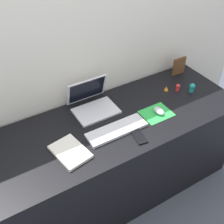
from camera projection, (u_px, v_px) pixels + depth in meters
The scene contains 13 objects.
ground_plane at pixel (115, 186), 2.38m from camera, with size 6.00×6.00×0.00m, color #474C56.
back_wall at pixel (89, 86), 2.11m from camera, with size 3.05×0.05×1.61m, color silver.
desk at pixel (115, 157), 2.14m from camera, with size 1.85×0.67×0.74m, color black.
laptop at pixel (92, 101), 1.98m from camera, with size 0.30×0.27×0.21m.
keyboard at pixel (117, 130), 1.82m from camera, with size 0.41×0.13×0.02m, color silver.
mousepad at pixel (156, 113), 1.96m from camera, with size 0.21×0.17×0.00m, color green.
mouse at pixel (159, 111), 1.96m from camera, with size 0.06×0.10×0.03m, color silver.
cell_phone at pixel (139, 137), 1.78m from camera, with size 0.06×0.13×0.01m, color black.
notebook_pad at pixel (70, 152), 1.68m from camera, with size 0.17×0.24×0.02m, color silver.
picture_frame at pixel (179, 66), 2.32m from camera, with size 0.12×0.02×0.15m, color brown.
toy_figurine_red at pixel (178, 87), 2.16m from camera, with size 0.03×0.03×0.06m.
toy_figurine_teal at pixel (192, 87), 2.14m from camera, with size 0.04×0.04×0.07m.
toy_figurine_orange at pixel (166, 88), 2.17m from camera, with size 0.03×0.03×0.04m, color orange.
Camera 1 is at (-0.75, -1.21, 2.01)m, focal length 45.01 mm.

